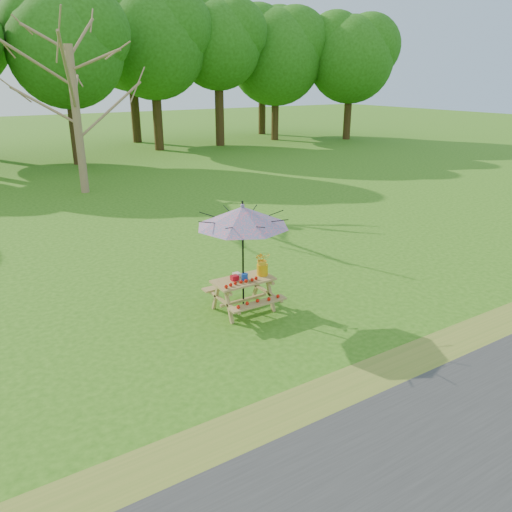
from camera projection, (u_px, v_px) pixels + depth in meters
ground at (114, 361)px, 8.24m from camera, size 120.00×120.00×0.00m
drygrass_strip at (185, 466)px, 6.02m from camera, size 120.00×1.20×0.01m
picnic_table at (243, 295)px, 9.94m from camera, size 1.20×1.32×0.67m
patio_umbrella at (243, 217)px, 9.40m from camera, size 1.95×1.95×2.25m
produce_bins at (239, 277)px, 9.82m from camera, size 0.31×0.38×0.13m
tomatoes_row at (241, 282)px, 9.60m from camera, size 0.77×0.13×0.07m
flower_bucket at (262, 262)px, 9.95m from camera, size 0.37×0.34×0.51m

